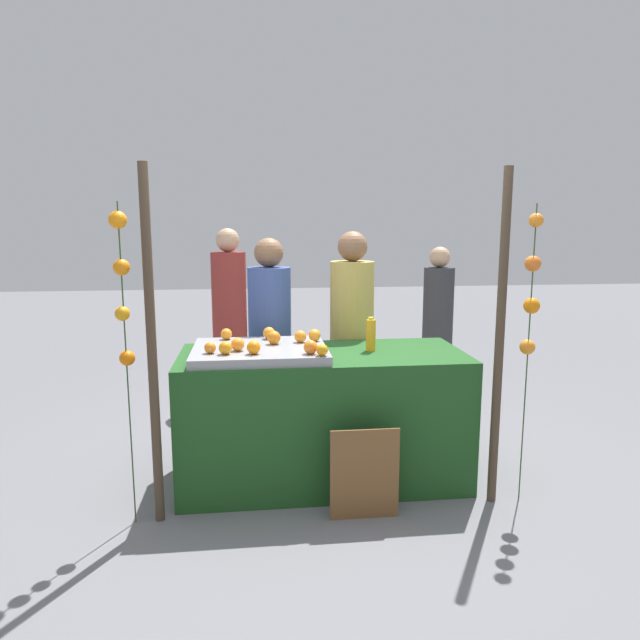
{
  "coord_description": "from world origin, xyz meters",
  "views": [
    {
      "loc": [
        -0.46,
        -3.72,
        1.76
      ],
      "look_at": [
        0.0,
        0.15,
        1.1
      ],
      "focal_mm": 31.89,
      "sensor_mm": 36.0,
      "label": 1
    }
  ],
  "objects_px": {
    "orange_0": "(315,335)",
    "chalkboard_sign": "(364,475)",
    "juice_bottle": "(371,335)",
    "stall_counter": "(323,416)",
    "vendor_right": "(352,348)",
    "orange_1": "(269,333)",
    "vendor_left": "(270,352)"
  },
  "relations": [
    {
      "from": "orange_0",
      "to": "orange_1",
      "type": "relative_size",
      "value": 0.98
    },
    {
      "from": "stall_counter",
      "to": "juice_bottle",
      "type": "bearing_deg",
      "value": 4.72
    },
    {
      "from": "stall_counter",
      "to": "orange_0",
      "type": "relative_size",
      "value": 23.04
    },
    {
      "from": "orange_0",
      "to": "juice_bottle",
      "type": "relative_size",
      "value": 0.36
    },
    {
      "from": "orange_1",
      "to": "vendor_right",
      "type": "relative_size",
      "value": 0.05
    },
    {
      "from": "orange_1",
      "to": "vendor_left",
      "type": "height_order",
      "value": "vendor_left"
    },
    {
      "from": "orange_0",
      "to": "vendor_right",
      "type": "distance_m",
      "value": 0.64
    },
    {
      "from": "juice_bottle",
      "to": "orange_0",
      "type": "bearing_deg",
      "value": 168.59
    },
    {
      "from": "chalkboard_sign",
      "to": "vendor_right",
      "type": "height_order",
      "value": "vendor_right"
    },
    {
      "from": "vendor_left",
      "to": "vendor_right",
      "type": "relative_size",
      "value": 0.97
    },
    {
      "from": "juice_bottle",
      "to": "chalkboard_sign",
      "type": "relative_size",
      "value": 0.41
    },
    {
      "from": "vendor_left",
      "to": "orange_0",
      "type": "bearing_deg",
      "value": -61.25
    },
    {
      "from": "stall_counter",
      "to": "vendor_left",
      "type": "relative_size",
      "value": 1.16
    },
    {
      "from": "stall_counter",
      "to": "orange_1",
      "type": "height_order",
      "value": "orange_1"
    },
    {
      "from": "vendor_right",
      "to": "stall_counter",
      "type": "bearing_deg",
      "value": -116.93
    },
    {
      "from": "juice_bottle",
      "to": "orange_1",
      "type": "bearing_deg",
      "value": 164.77
    },
    {
      "from": "orange_1",
      "to": "juice_bottle",
      "type": "relative_size",
      "value": 0.37
    },
    {
      "from": "orange_0",
      "to": "vendor_right",
      "type": "xyz_separation_m",
      "value": [
        0.35,
        0.49,
        -0.21
      ]
    },
    {
      "from": "juice_bottle",
      "to": "stall_counter",
      "type": "bearing_deg",
      "value": -175.28
    },
    {
      "from": "vendor_left",
      "to": "vendor_right",
      "type": "height_order",
      "value": "vendor_right"
    },
    {
      "from": "orange_0",
      "to": "chalkboard_sign",
      "type": "xyz_separation_m",
      "value": [
        0.23,
        -0.68,
        -0.73
      ]
    },
    {
      "from": "chalkboard_sign",
      "to": "vendor_left",
      "type": "relative_size",
      "value": 0.35
    },
    {
      "from": "vendor_right",
      "to": "chalkboard_sign",
      "type": "bearing_deg",
      "value": -95.85
    },
    {
      "from": "orange_1",
      "to": "stall_counter",
      "type": "bearing_deg",
      "value": -31.39
    },
    {
      "from": "juice_bottle",
      "to": "chalkboard_sign",
      "type": "xyz_separation_m",
      "value": [
        -0.15,
        -0.6,
        -0.73
      ]
    },
    {
      "from": "vendor_left",
      "to": "stall_counter",
      "type": "bearing_deg",
      "value": -62.24
    },
    {
      "from": "orange_1",
      "to": "vendor_left",
      "type": "relative_size",
      "value": 0.05
    },
    {
      "from": "vendor_left",
      "to": "chalkboard_sign",
      "type": "bearing_deg",
      "value": -66.77
    },
    {
      "from": "stall_counter",
      "to": "orange_1",
      "type": "bearing_deg",
      "value": 148.61
    },
    {
      "from": "stall_counter",
      "to": "orange_0",
      "type": "xyz_separation_m",
      "value": [
        -0.04,
        0.1,
        0.55
      ]
    },
    {
      "from": "orange_0",
      "to": "vendor_right",
      "type": "height_order",
      "value": "vendor_right"
    },
    {
      "from": "stall_counter",
      "to": "orange_1",
      "type": "relative_size",
      "value": 22.55
    }
  ]
}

